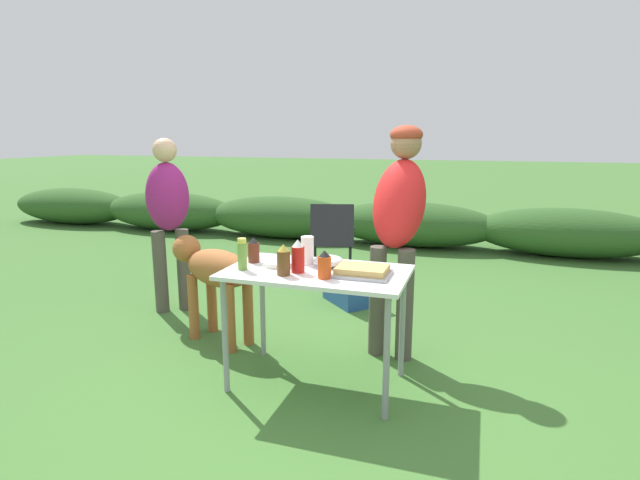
# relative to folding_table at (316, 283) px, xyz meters

# --- Properties ---
(ground_plane) EXTENTS (60.00, 60.00, 0.00)m
(ground_plane) POSITION_rel_folding_table_xyz_m (0.00, 0.00, -0.66)
(ground_plane) COLOR #3D6B2D
(shrub_hedge) EXTENTS (14.40, 0.90, 0.63)m
(shrub_hedge) POSITION_rel_folding_table_xyz_m (-0.00, 4.24, -0.35)
(shrub_hedge) COLOR #2D5623
(shrub_hedge) RESTS_ON ground
(folding_table) EXTENTS (1.10, 0.64, 0.74)m
(folding_table) POSITION_rel_folding_table_xyz_m (0.00, 0.00, 0.00)
(folding_table) COLOR white
(folding_table) RESTS_ON ground
(food_tray) EXTENTS (0.33, 0.25, 0.06)m
(food_tray) POSITION_rel_folding_table_xyz_m (0.29, -0.02, 0.10)
(food_tray) COLOR #9E9EA3
(food_tray) RESTS_ON folding_table
(plate_stack) EXTENTS (0.21, 0.21, 0.03)m
(plate_stack) POSITION_rel_folding_table_xyz_m (-0.26, 0.04, 0.09)
(plate_stack) COLOR white
(plate_stack) RESTS_ON folding_table
(mixing_bowl) EXTENTS (0.19, 0.19, 0.07)m
(mixing_bowl) POSITION_rel_folding_table_xyz_m (0.04, 0.11, 0.11)
(mixing_bowl) COLOR silver
(mixing_bowl) RESTS_ON folding_table
(paper_cup_stack) EXTENTS (0.08, 0.08, 0.18)m
(paper_cup_stack) POSITION_rel_folding_table_xyz_m (-0.10, 0.13, 0.17)
(paper_cup_stack) COLOR white
(paper_cup_stack) RESTS_ON folding_table
(bbq_sauce_bottle) EXTENTS (0.07, 0.07, 0.16)m
(bbq_sauce_bottle) POSITION_rel_folding_table_xyz_m (-0.45, 0.07, 0.15)
(bbq_sauce_bottle) COLOR #562314
(bbq_sauce_bottle) RESTS_ON folding_table
(relish_jar) EXTENTS (0.06, 0.06, 0.19)m
(relish_jar) POSITION_rel_folding_table_xyz_m (-0.43, -0.12, 0.17)
(relish_jar) COLOR olive
(relish_jar) RESTS_ON folding_table
(beer_bottle) EXTENTS (0.08, 0.08, 0.18)m
(beer_bottle) POSITION_rel_folding_table_xyz_m (-0.15, -0.15, 0.16)
(beer_bottle) COLOR brown
(beer_bottle) RESTS_ON folding_table
(ketchup_bottle) EXTENTS (0.08, 0.08, 0.20)m
(ketchup_bottle) POSITION_rel_folding_table_xyz_m (-0.09, -0.07, 0.17)
(ketchup_bottle) COLOR red
(ketchup_bottle) RESTS_ON folding_table
(hot_sauce_bottle) EXTENTS (0.08, 0.08, 0.16)m
(hot_sauce_bottle) POSITION_rel_folding_table_xyz_m (0.10, -0.14, 0.15)
(hot_sauce_bottle) COLOR #CC4214
(hot_sauce_bottle) RESTS_ON folding_table
(standing_person_in_dark_puffer) EXTENTS (0.43, 0.53, 1.61)m
(standing_person_in_dark_puffer) POSITION_rel_folding_table_xyz_m (0.38, 0.66, 0.34)
(standing_person_in_dark_puffer) COLOR #4C473D
(standing_person_in_dark_puffer) RESTS_ON ground
(standing_person_in_olive_jacket) EXTENTS (0.45, 0.43, 1.52)m
(standing_person_in_olive_jacket) POSITION_rel_folding_table_xyz_m (-1.65, 0.88, 0.24)
(standing_person_in_olive_jacket) COLOR #4C473D
(standing_person_in_olive_jacket) RESTS_ON ground
(dog) EXTENTS (0.96, 0.47, 0.78)m
(dog) POSITION_rel_folding_table_xyz_m (-0.96, 0.42, -0.13)
(dog) COLOR #9E5B2D
(dog) RESTS_ON ground
(camp_chair_green_behind_table) EXTENTS (0.61, 0.69, 0.83)m
(camp_chair_green_behind_table) POSITION_rel_folding_table_xyz_m (-0.60, 2.34, -0.20)
(camp_chair_green_behind_table) COLOR #232328
(camp_chair_green_behind_table) RESTS_ON ground
(cooler_box) EXTENTS (0.57, 0.56, 0.34)m
(cooler_box) POSITION_rel_folding_table_xyz_m (-0.20, 1.57, -0.49)
(cooler_box) COLOR #234C93
(cooler_box) RESTS_ON ground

